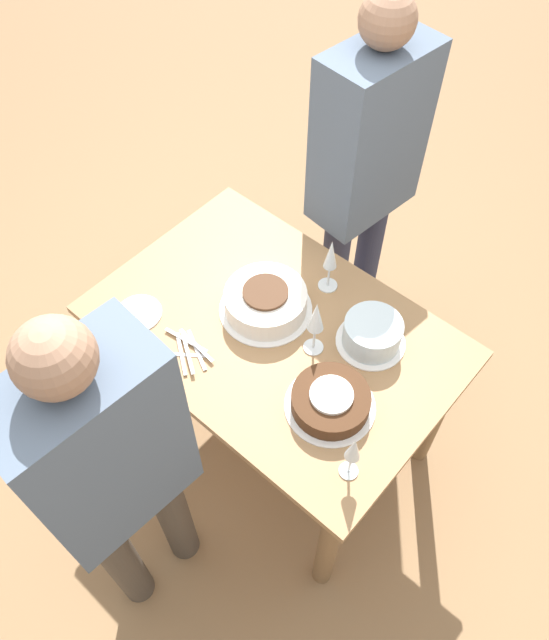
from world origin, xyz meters
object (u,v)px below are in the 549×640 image
(wine_glass_near, at_px, (316,318))
(person_watching, at_px, (366,166))
(cake_back_decorated, at_px, (372,334))
(wine_glass_extra, at_px, (331,257))
(wine_glass_far, at_px, (353,451))
(cake_center_white, at_px, (266,301))
(person_cutting, at_px, (112,468))
(cake_front_chocolate, at_px, (331,401))

(wine_glass_near, relative_size, person_watching, 0.15)
(cake_back_decorated, height_order, wine_glass_near, wine_glass_near)
(cake_back_decorated, xyz_separation_m, wine_glass_extra, (-0.26, 0.10, 0.10))
(wine_glass_extra, bearing_deg, wine_glass_far, -46.63)
(cake_center_white, relative_size, wine_glass_extra, 1.41)
(person_watching, bearing_deg, person_cutting, 14.53)
(cake_front_chocolate, xyz_separation_m, wine_glass_extra, (-0.30, 0.37, 0.12))
(wine_glass_far, bearing_deg, cake_front_chocolate, 142.71)
(cake_center_white, bearing_deg, wine_glass_far, -26.16)
(wine_glass_near, bearing_deg, cake_center_white, 176.42)
(cake_front_chocolate, relative_size, cake_back_decorated, 1.22)
(cake_center_white, xyz_separation_m, wine_glass_far, (0.57, -0.28, 0.09))
(cake_front_chocolate, height_order, wine_glass_far, wine_glass_far)
(person_watching, bearing_deg, wine_glass_extra, 27.97)
(wine_glass_extra, bearing_deg, person_watching, 111.35)
(cake_back_decorated, bearing_deg, person_cutting, -104.30)
(cake_center_white, bearing_deg, cake_back_decorated, 19.98)
(cake_center_white, xyz_separation_m, cake_front_chocolate, (0.40, -0.15, -0.01))
(cake_back_decorated, xyz_separation_m, person_cutting, (-0.22, -0.87, 0.11))
(wine_glass_near, height_order, wine_glass_extra, wine_glass_near)
(wine_glass_extra, xyz_separation_m, person_watching, (-0.16, 0.40, 0.05))
(person_watching, bearing_deg, cake_front_chocolate, 37.41)
(cake_front_chocolate, distance_m, person_watching, 0.91)
(cake_front_chocolate, height_order, person_watching, person_watching)
(cake_center_white, height_order, wine_glass_near, wine_glass_near)
(wine_glass_near, bearing_deg, person_cutting, -97.34)
(cake_back_decorated, bearing_deg, wine_glass_extra, 159.47)
(person_cutting, xyz_separation_m, person_watching, (-0.19, 1.36, 0.04))
(wine_glass_far, xyz_separation_m, person_cutting, (-0.44, -0.46, 0.02))
(wine_glass_near, xyz_separation_m, wine_glass_far, (0.35, -0.26, -0.02))
(cake_center_white, height_order, cake_back_decorated, same)
(wine_glass_extra, distance_m, person_cutting, 0.97)
(cake_center_white, xyz_separation_m, wine_glass_extra, (0.09, 0.22, 0.10))
(cake_back_decorated, relative_size, wine_glass_far, 1.14)
(wine_glass_far, bearing_deg, person_cutting, -133.42)
(cake_center_white, height_order, person_cutting, person_cutting)
(cake_center_white, height_order, person_watching, person_watching)
(person_cutting, bearing_deg, person_watching, 11.94)
(person_cutting, bearing_deg, wine_glass_extra, 6.03)
(cake_front_chocolate, xyz_separation_m, person_watching, (-0.46, 0.77, 0.16))
(person_watching, bearing_deg, cake_back_decorated, 46.40)
(cake_center_white, distance_m, person_cutting, 0.76)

